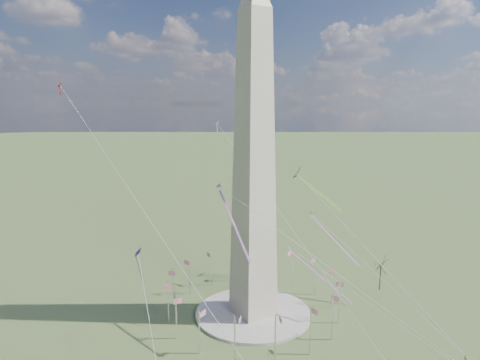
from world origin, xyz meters
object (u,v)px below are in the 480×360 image
person_east (465,358)px  washington_monument (254,162)px  kite_delta_black (300,176)px  tree_near (381,264)px

person_east → washington_monument: bearing=-81.2°
person_east → kite_delta_black: size_ratio=0.10×
washington_monument → kite_delta_black: (31.40, 15.64, -9.12)m
washington_monument → person_east: bearing=-57.7°
washington_monument → tree_near: (47.82, -9.59, -38.47)m
tree_near → kite_delta_black: (-16.42, 25.23, 29.35)m
person_east → kite_delta_black: (-0.09, 65.44, 37.94)m
washington_monument → person_east: washington_monument is taller
washington_monument → kite_delta_black: 36.24m
kite_delta_black → tree_near: bearing=89.4°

